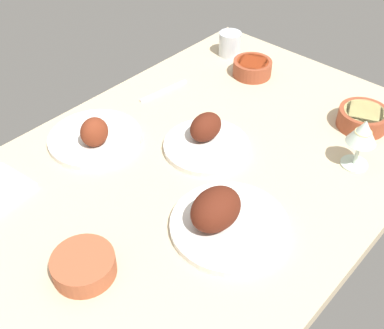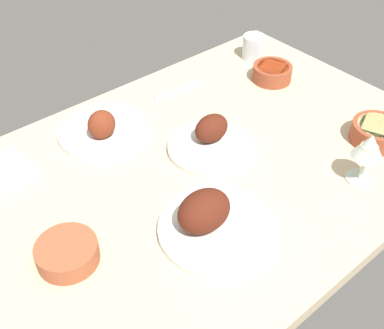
# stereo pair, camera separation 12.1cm
# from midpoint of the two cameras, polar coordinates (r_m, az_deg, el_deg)

# --- Properties ---
(dining_table) EXTENTS (1.40, 0.90, 0.04)m
(dining_table) POSITION_cam_midpoint_polar(r_m,az_deg,el_deg) (1.23, 2.80, -1.52)
(dining_table) COLOR #C6B28E
(dining_table) RESTS_ON ground
(plate_near_viewer) EXTENTS (0.27, 0.27, 0.10)m
(plate_near_viewer) POSITION_cam_midpoint_polar(r_m,az_deg,el_deg) (1.06, 5.58, -6.76)
(plate_near_viewer) COLOR silver
(plate_near_viewer) RESTS_ON dining_table
(plate_far_side) EXTENTS (0.23, 0.23, 0.09)m
(plate_far_side) POSITION_cam_midpoint_polar(r_m,az_deg,el_deg) (1.28, 5.00, 2.79)
(plate_far_side) COLOR silver
(plate_far_side) RESTS_ON dining_table
(plate_center_main) EXTENTS (0.25, 0.25, 0.09)m
(plate_center_main) POSITION_cam_midpoint_polar(r_m,az_deg,el_deg) (1.33, -8.03, 4.13)
(plate_center_main) COLOR silver
(plate_center_main) RESTS_ON dining_table
(bowl_potatoes) EXTENTS (0.14, 0.14, 0.05)m
(bowl_potatoes) POSITION_cam_midpoint_polar(r_m,az_deg,el_deg) (1.41, 23.53, 3.48)
(bowl_potatoes) COLOR brown
(bowl_potatoes) RESTS_ON dining_table
(bowl_sauce) EXTENTS (0.13, 0.13, 0.05)m
(bowl_sauce) POSITION_cam_midpoint_polar(r_m,az_deg,el_deg) (1.59, 11.73, 10.66)
(bowl_sauce) COLOR brown
(bowl_sauce) RESTS_ON dining_table
(bowl_pasta) EXTENTS (0.13, 0.13, 0.05)m
(bowl_pasta) POSITION_cam_midpoint_polar(r_m,az_deg,el_deg) (1.03, -11.42, -10.41)
(bowl_pasta) COLOR #A35133
(bowl_pasta) RESTS_ON dining_table
(wine_glass) EXTENTS (0.08, 0.08, 0.14)m
(wine_glass) POSITION_cam_midpoint_polar(r_m,az_deg,el_deg) (1.23, 23.04, 1.63)
(wine_glass) COLOR silver
(wine_glass) RESTS_ON dining_table
(water_tumbler) EXTENTS (0.08, 0.08, 0.08)m
(water_tumbler) POSITION_cam_midpoint_polar(r_m,az_deg,el_deg) (1.70, 9.44, 13.60)
(water_tumbler) COLOR silver
(water_tumbler) RESTS_ON dining_table
(fork_loose) EXTENTS (0.18, 0.03, 0.01)m
(fork_loose) POSITION_cam_midpoint_polar(r_m,az_deg,el_deg) (1.51, 0.81, 8.87)
(fork_loose) COLOR silver
(fork_loose) RESTS_ON dining_table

